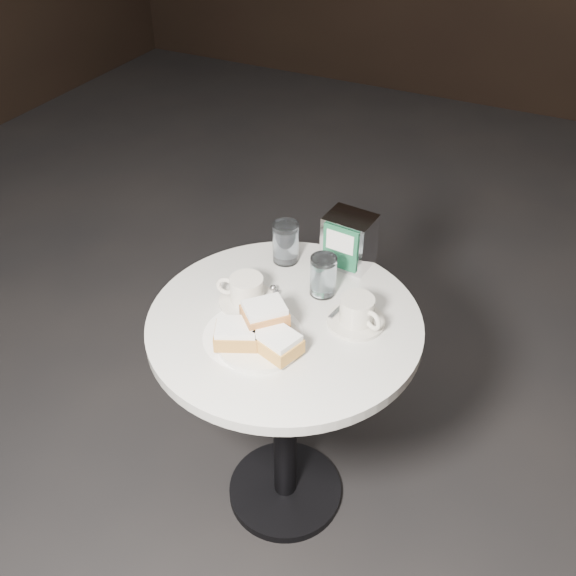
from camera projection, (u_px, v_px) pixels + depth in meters
The scene contains 9 objects.
ground at pixel (285, 492), 2.08m from camera, with size 7.00×7.00×0.00m, color black.
cafe_table at pixel (285, 374), 1.74m from camera, with size 0.70×0.70×0.74m.
sugar_spill at pixel (253, 335), 1.57m from camera, with size 0.25×0.25×0.00m, color white.
beignet_plate at pixel (259, 334), 1.52m from camera, with size 0.23×0.23×0.10m.
coffee_cup_left at pixel (246, 292), 1.65m from camera, with size 0.18×0.18×0.08m.
coffee_cup_right at pixel (357, 313), 1.59m from camera, with size 0.19×0.19×0.08m.
water_glass_left at pixel (286, 243), 1.79m from camera, with size 0.07×0.07×0.12m.
water_glass_right at pixel (323, 276), 1.67m from camera, with size 0.08×0.08×0.11m.
napkin_dispenser at pixel (349, 240), 1.76m from camera, with size 0.14×0.12×0.15m.
Camera 1 is at (0.55, -1.10, 1.81)m, focal length 40.00 mm.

